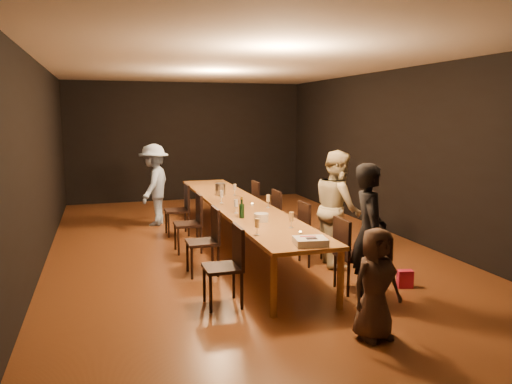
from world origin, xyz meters
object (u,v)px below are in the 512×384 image
object	(u,v)px
woman_birthday	(369,233)
ice_bucket	(220,189)
birthday_cake	(310,241)
chair_right_3	(265,205)
plate_stack	(261,217)
child	(376,284)
table	(239,206)
chair_left_2	(188,223)
champagne_bottle	(242,207)
chair_left_1	(202,241)
chair_left_0	(222,267)
woman_tan	(338,208)
chair_right_2	(287,217)
chair_right_0	(355,254)
chair_right_1	(316,233)
man_blue	(154,185)
chair_left_3	(177,210)

from	to	relation	value
woman_birthday	ice_bucket	bearing A→B (deg)	31.10
birthday_cake	chair_right_3	bearing A→B (deg)	87.35
ice_bucket	plate_stack	bearing A→B (deg)	-89.93
child	ice_bucket	distance (m)	4.68
table	woman_birthday	size ratio (longest dim) A/B	3.64
table	chair_left_2	distance (m)	0.88
plate_stack	champagne_bottle	xyz separation A→B (m)	(-0.19, 0.30, 0.10)
chair_left_1	chair_left_0	bearing A→B (deg)	-180.00
woman_tan	plate_stack	xyz separation A→B (m)	(-1.23, -0.17, -0.04)
woman_birthday	champagne_bottle	bearing A→B (deg)	51.58
chair_right_2	chair_right_3	distance (m)	1.20
champagne_bottle	chair_right_0	bearing A→B (deg)	-47.87
chair_right_1	chair_left_0	world-z (taller)	same
chair_right_1	chair_right_2	distance (m)	1.20
chair_right_2	man_blue	world-z (taller)	man_blue
chair_left_0	woman_birthday	world-z (taller)	woman_birthday
chair_right_1	chair_right_2	world-z (taller)	same
chair_right_1	woman_tan	size ratio (longest dim) A/B	0.55
chair_left_2	woman_tan	distance (m)	2.41
woman_tan	chair_right_0	bearing A→B (deg)	175.74
chair_left_2	child	bearing A→B (deg)	-161.45
chair_right_2	child	bearing A→B (deg)	-7.21
chair_right_2	chair_right_3	size ratio (longest dim) A/B	1.00
man_blue	ice_bucket	xyz separation A→B (m)	(1.07, -1.19, 0.04)
chair_right_1	plate_stack	distance (m)	1.02
birthday_cake	champagne_bottle	world-z (taller)	champagne_bottle
table	chair_right_0	xyz separation A→B (m)	(0.85, -2.40, -0.24)
table	chair_left_1	world-z (taller)	chair_left_1
chair_right_2	man_blue	distance (m)	2.96
plate_stack	champagne_bottle	distance (m)	0.37
chair_right_0	chair_right_2	world-z (taller)	same
chair_left_2	man_blue	world-z (taller)	man_blue
plate_stack	woman_birthday	bearing A→B (deg)	-55.81
birthday_cake	chair_left_0	bearing A→B (deg)	164.95
man_blue	plate_stack	xyz separation A→B (m)	(1.07, -3.62, -0.00)
table	chair_right_3	xyz separation A→B (m)	(0.85, 1.20, -0.24)
champagne_bottle	chair_left_3	bearing A→B (deg)	103.77
birthday_cake	woman_birthday	bearing A→B (deg)	10.17
chair_right_2	chair_left_1	xyz separation A→B (m)	(-1.70, -1.20, 0.00)
woman_birthday	birthday_cake	bearing A→B (deg)	109.34
birthday_cake	table	bearing A→B (deg)	99.80
chair_left_3	woman_birthday	distance (m)	4.33
chair_right_0	ice_bucket	xyz separation A→B (m)	(-0.93, 3.37, 0.39)
man_blue	child	bearing A→B (deg)	38.67
chair_right_0	child	xyz separation A→B (m)	(-0.47, -1.28, 0.09)
chair_left_2	man_blue	xyz separation A→B (m)	(-0.30, 2.16, 0.34)
table	plate_stack	distance (m)	1.46
chair_right_1	chair_left_0	distance (m)	2.08
chair_left_3	champagne_bottle	size ratio (longest dim) A/B	3.07
chair_left_1	woman_birthday	xyz separation A→B (m)	(1.67, -1.58, 0.36)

